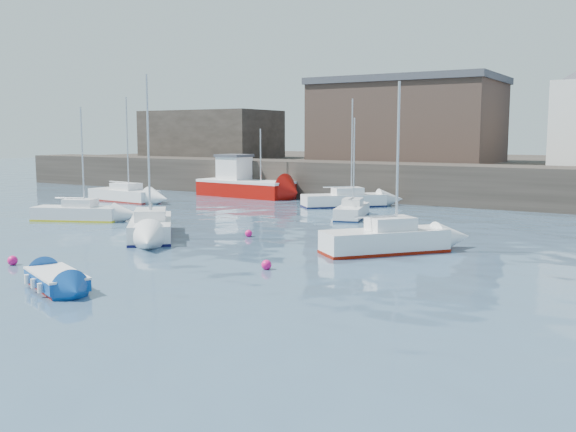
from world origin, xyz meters
The scene contains 16 objects.
water centered at (0.00, 0.00, 0.00)m, with size 220.00×220.00×0.00m, color #2D4760.
quay_wall centered at (0.00, 35.00, 1.50)m, with size 90.00×5.00×3.00m, color #28231E.
land_strip centered at (0.00, 53.00, 1.40)m, with size 90.00×32.00×2.80m, color #28231E.
warehouse centered at (-6.00, 43.00, 6.62)m, with size 16.40×10.40×7.60m.
bldg_west centered at (-28.00, 42.00, 5.30)m, with size 14.00×8.00×5.00m.
blue_dinghy centered at (-2.56, 0.81, 0.34)m, with size 3.50×2.51×0.61m.
fishing_boat centered at (-16.34, 31.52, 1.11)m, with size 8.93×3.98×5.76m.
sailboat_a centered at (-16.10, 13.35, 0.49)m, with size 5.59×3.68×6.96m.
sailboat_b centered at (-7.73, 10.97, 0.54)m, with size 5.80×6.20×8.29m.
sailboat_c centered at (4.44, 13.18, 0.58)m, with size 5.14×5.65×7.64m.
sailboat_e centered at (-22.03, 23.12, 0.53)m, with size 6.49×2.48×8.18m.
sailboat_f centered at (-2.12, 23.43, 0.45)m, with size 2.85×5.13×6.35m.
sailboat_h centered at (-5.39, 28.86, 0.51)m, with size 5.72×5.72×7.88m.
buoy_near centered at (-7.53, 2.65, 0.00)m, with size 0.41×0.41×0.41m, color #E7116B.
buoy_mid centered at (1.84, 7.32, 0.00)m, with size 0.41×0.41×0.41m, color #E7116B.
buoy_far centered at (-3.43, 13.67, 0.00)m, with size 0.38×0.38×0.38m, color #E7116B.
Camera 1 is at (15.49, -13.54, 5.33)m, focal length 40.00 mm.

